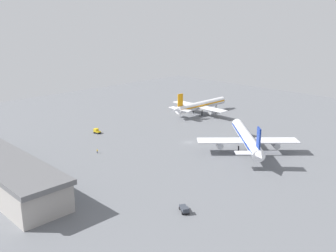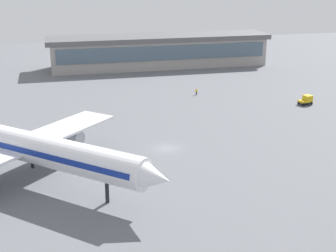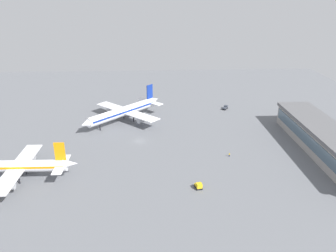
{
  "view_description": "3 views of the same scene",
  "coord_description": "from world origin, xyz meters",
  "views": [
    {
      "loc": [
        108.19,
        -120.73,
        54.03
      ],
      "look_at": [
        -10.61,
        -2.79,
        6.05
      ],
      "focal_mm": 40.62,
      "sensor_mm": 36.0,
      "label": 1
    },
    {
      "loc": [
        20.35,
        82.58,
        32.25
      ],
      "look_at": [
        -0.15,
        0.54,
        4.59
      ],
      "focal_mm": 51.88,
      "sensor_mm": 36.0,
      "label": 2
    },
    {
      "loc": [
        -140.78,
        -5.54,
        63.85
      ],
      "look_at": [
        4.13,
        -13.26,
        5.39
      ],
      "focal_mm": 36.38,
      "sensor_mm": 36.0,
      "label": 3
    }
  ],
  "objects": [
    {
      "name": "ground",
      "position": [
        0.0,
        0.0,
        0.0
      ],
      "size": [
        288.0,
        288.0,
        0.0
      ],
      "primitive_type": "plane",
      "color": "slate"
    },
    {
      "name": "ground_crew_worker",
      "position": [
        -17.41,
        -37.3,
        0.85
      ],
      "size": [
        0.58,
        0.39,
        1.67
      ],
      "rotation": [
        0.0,
        0.0,
        4.67
      ],
      "color": "#1E2338",
      "rests_on": "ground"
    },
    {
      "name": "airplane_taxiing",
      "position": [
        24.82,
        8.22,
        5.74
      ],
      "size": [
        41.01,
        40.49,
        15.79
      ],
      "rotation": [
        0.0,
        0.0,
        2.37
      ],
      "color": "white",
      "rests_on": "ground"
    },
    {
      "name": "baggage_tug",
      "position": [
        -40.84,
        -21.42,
        1.16
      ],
      "size": [
        3.53,
        2.78,
        2.3
      ],
      "rotation": [
        0.0,
        0.0,
        3.35
      ],
      "color": "black",
      "rests_on": "ground"
    },
    {
      "name": "terminal_building",
      "position": [
        -16.57,
        -77.94,
        5.38
      ],
      "size": [
        74.94,
        16.05,
        10.55
      ],
      "color": "#9E9993",
      "rests_on": "ground"
    }
  ]
}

